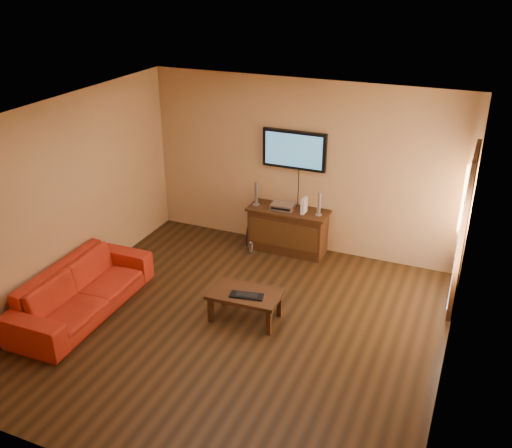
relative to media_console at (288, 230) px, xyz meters
The scene contains 14 objects.
ground_plane 2.28m from the media_console, 86.50° to the right, with size 5.00×5.00×0.00m, color black.
room_walls 2.10m from the media_console, 85.15° to the right, with size 5.00×5.00×5.00m.
french_door 2.74m from the media_console, 11.97° to the right, with size 0.07×1.02×2.22m.
media_console is the anchor object (origin of this frame).
television 1.28m from the media_console, 90.00° to the left, with size 1.01×0.08×0.60m.
coffee_table 2.03m from the media_console, 85.43° to the right, with size 0.93×0.58×0.40m.
sofa 3.28m from the media_console, 125.11° to the right, with size 2.16×0.63×0.85m, color red.
speaker_left 0.75m from the media_console, behind, with size 0.11×0.11×0.39m.
speaker_right 0.72m from the media_console, ahead, with size 0.10×0.10×0.36m.
av_receiver 0.40m from the media_console, behind, with size 0.36×0.26×0.08m, color silver.
game_console 0.55m from the media_console, ahead, with size 0.05×0.18×0.25m, color white.
subwoofer 0.64m from the media_console, behind, with size 0.24×0.24×0.24m, color black.
bottle 0.65m from the media_console, 146.19° to the right, with size 0.07×0.07×0.21m.
keyboard 2.11m from the media_console, 84.13° to the right, with size 0.45×0.24×0.03m.
Camera 1 is at (2.57, -5.43, 4.27)m, focal length 40.00 mm.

